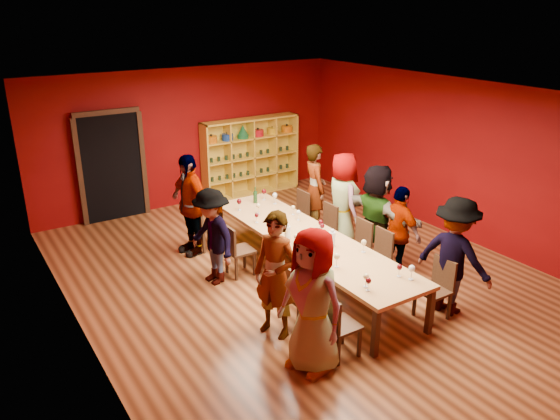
% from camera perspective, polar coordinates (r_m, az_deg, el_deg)
% --- Properties ---
extents(room_shell, '(7.10, 9.10, 3.04)m').
position_cam_1_polar(room_shell, '(8.46, 3.07, 1.77)').
color(room_shell, '#572D17').
rests_on(room_shell, ground).
extents(tasting_table, '(1.10, 4.50, 0.75)m').
position_cam_1_polar(tasting_table, '(8.76, 2.97, -3.19)').
color(tasting_table, '#B5834B').
rests_on(tasting_table, ground).
extents(doorway, '(1.40, 0.17, 2.30)m').
position_cam_1_polar(doorway, '(11.72, -17.20, 4.36)').
color(doorway, black).
rests_on(doorway, ground).
extents(shelving_unit, '(2.40, 0.40, 1.80)m').
position_cam_1_polar(shelving_unit, '(12.82, -3.15, 5.99)').
color(shelving_unit, gold).
rests_on(shelving_unit, ground).
extents(chair_person_left_0, '(0.42, 0.42, 0.89)m').
position_cam_1_polar(chair_person_left_0, '(7.03, 5.92, -11.65)').
color(chair_person_left_0, black).
rests_on(chair_person_left_0, ground).
extents(person_left_0, '(0.70, 1.00, 1.86)m').
position_cam_1_polar(person_left_0, '(6.60, 3.39, -9.49)').
color(person_left_0, '#505055').
rests_on(person_left_0, ground).
extents(chair_person_left_1, '(0.42, 0.42, 0.89)m').
position_cam_1_polar(chair_person_left_1, '(7.63, 1.82, -8.73)').
color(chair_person_left_1, black).
rests_on(chair_person_left_1, ground).
extents(person_left_1, '(0.69, 0.78, 1.77)m').
position_cam_1_polar(person_left_1, '(7.27, -0.47, -6.81)').
color(person_left_1, '#131536').
rests_on(person_left_1, ground).
extents(chair_person_left_3, '(0.42, 0.42, 0.89)m').
position_cam_1_polar(chair_person_left_3, '(9.00, -4.65, -3.97)').
color(chair_person_left_3, black).
rests_on(chair_person_left_3, ground).
extents(person_left_3, '(0.54, 1.07, 1.59)m').
position_cam_1_polar(person_left_3, '(8.71, -7.11, -2.78)').
color(person_left_3, silver).
rests_on(person_left_3, ground).
extents(chair_person_left_4, '(0.42, 0.42, 0.89)m').
position_cam_1_polar(chair_person_left_4, '(10.02, -7.99, -1.45)').
color(chair_person_left_4, black).
rests_on(chair_person_left_4, ground).
extents(person_left_4, '(0.64, 1.14, 1.84)m').
position_cam_1_polar(person_left_4, '(9.78, -9.42, 0.56)').
color(person_left_4, '#C1818E').
rests_on(person_left_4, ground).
extents(chair_person_right_0, '(0.42, 0.42, 0.89)m').
position_cam_1_polar(chair_person_right_0, '(8.15, 16.15, -7.57)').
color(chair_person_right_0, black).
rests_on(chair_person_right_0, ground).
extents(person_right_0, '(0.70, 1.21, 1.76)m').
position_cam_1_polar(person_right_0, '(8.18, 17.75, -4.62)').
color(person_right_0, '#454549').
rests_on(person_right_0, ground).
extents(chair_person_right_1, '(0.42, 0.42, 0.89)m').
position_cam_1_polar(chair_person_right_1, '(8.91, 10.23, -4.52)').
color(chair_person_right_1, black).
rests_on(chair_person_right_1, ground).
extents(person_right_1, '(0.42, 0.91, 1.55)m').
position_cam_1_polar(person_right_1, '(9.07, 12.34, -2.27)').
color(person_right_1, white).
rests_on(person_right_1, ground).
extents(chair_person_right_2, '(0.42, 0.42, 0.89)m').
position_cam_1_polar(chair_person_right_2, '(9.23, 8.22, -3.46)').
color(chair_person_right_2, black).
rests_on(chair_person_right_2, ground).
extents(person_right_2, '(0.52, 1.69, 1.81)m').
position_cam_1_polar(person_right_2, '(9.30, 10.03, -0.66)').
color(person_right_2, '#5372AC').
rests_on(person_right_2, ground).
extents(chair_person_right_3, '(0.42, 0.42, 0.89)m').
position_cam_1_polar(chair_person_right_3, '(9.88, 4.78, -1.65)').
color(chair_person_right_3, black).
rests_on(chair_person_right_3, ground).
extents(person_right_3, '(0.64, 0.95, 1.79)m').
position_cam_1_polar(person_right_3, '(9.95, 6.57, 0.93)').
color(person_right_3, '#5671B2').
rests_on(person_right_3, ground).
extents(chair_person_right_4, '(0.42, 0.42, 0.89)m').
position_cam_1_polar(chair_person_right_4, '(10.53, 1.93, -0.13)').
color(chair_person_right_4, black).
rests_on(chair_person_right_4, ground).
extents(person_right_4, '(0.62, 0.74, 1.77)m').
position_cam_1_polar(person_right_4, '(10.61, 3.66, 2.24)').
color(person_right_4, '#CA8792').
rests_on(person_right_4, ground).
extents(wine_glass_0, '(0.09, 0.09, 0.22)m').
position_cam_1_polar(wine_glass_0, '(10.12, -0.54, 1.49)').
color(wine_glass_0, silver).
rests_on(wine_glass_0, tasting_table).
extents(wine_glass_1, '(0.09, 0.09, 0.22)m').
position_cam_1_polar(wine_glass_1, '(7.58, 13.61, -6.03)').
color(wine_glass_1, silver).
rests_on(wine_glass_1, tasting_table).
extents(wine_glass_2, '(0.09, 0.09, 0.22)m').
position_cam_1_polar(wine_glass_2, '(7.75, 5.96, -4.91)').
color(wine_glass_2, silver).
rests_on(wine_glass_2, tasting_table).
extents(wine_glass_3, '(0.09, 0.09, 0.22)m').
position_cam_1_polar(wine_glass_3, '(10.34, -1.68, 1.89)').
color(wine_glass_3, silver).
rests_on(wine_glass_3, tasting_table).
extents(wine_glass_4, '(0.07, 0.07, 0.19)m').
position_cam_1_polar(wine_glass_4, '(8.83, 4.43, -1.71)').
color(wine_glass_4, silver).
rests_on(wine_glass_4, tasting_table).
extents(wine_glass_5, '(0.07, 0.07, 0.18)m').
position_cam_1_polar(wine_glass_5, '(9.26, -2.45, -0.59)').
color(wine_glass_5, silver).
rests_on(wine_glass_5, tasting_table).
extents(wine_glass_6, '(0.08, 0.08, 0.19)m').
position_cam_1_polar(wine_glass_6, '(8.62, 0.57, -2.19)').
color(wine_glass_6, silver).
rests_on(wine_glass_6, tasting_table).
extents(wine_glass_7, '(0.08, 0.08, 0.20)m').
position_cam_1_polar(wine_glass_7, '(7.29, 8.98, -6.95)').
color(wine_glass_7, silver).
rests_on(wine_glass_7, tasting_table).
extents(wine_glass_8, '(0.09, 0.09, 0.22)m').
position_cam_1_polar(wine_glass_8, '(9.84, -4.29, 0.84)').
color(wine_glass_8, silver).
rests_on(wine_glass_8, tasting_table).
extents(wine_glass_9, '(0.08, 0.08, 0.20)m').
position_cam_1_polar(wine_glass_9, '(7.89, 5.03, -4.50)').
color(wine_glass_9, silver).
rests_on(wine_glass_9, tasting_table).
extents(wine_glass_10, '(0.08, 0.08, 0.19)m').
position_cam_1_polar(wine_glass_10, '(9.66, -2.28, 0.40)').
color(wine_glass_10, silver).
rests_on(wine_glass_10, tasting_table).
extents(wine_glass_11, '(0.07, 0.07, 0.19)m').
position_cam_1_polar(wine_glass_11, '(7.21, 9.22, -7.37)').
color(wine_glass_11, silver).
rests_on(wine_glass_11, tasting_table).
extents(wine_glass_12, '(0.08, 0.08, 0.21)m').
position_cam_1_polar(wine_glass_12, '(8.26, 8.75, -3.44)').
color(wine_glass_12, silver).
rests_on(wine_glass_12, tasting_table).
extents(wine_glass_13, '(0.07, 0.07, 0.18)m').
position_cam_1_polar(wine_glass_13, '(9.61, 1.38, 0.22)').
color(wine_glass_13, silver).
rests_on(wine_glass_13, tasting_table).
extents(wine_glass_14, '(0.08, 0.08, 0.21)m').
position_cam_1_polar(wine_glass_14, '(8.91, 4.27, -1.37)').
color(wine_glass_14, silver).
rests_on(wine_glass_14, tasting_table).
extents(wine_glass_15, '(0.07, 0.07, 0.18)m').
position_cam_1_polar(wine_glass_15, '(9.37, 1.94, -0.29)').
color(wine_glass_15, silver).
rests_on(wine_glass_15, tasting_table).
extents(wine_glass_16, '(0.08, 0.08, 0.19)m').
position_cam_1_polar(wine_glass_16, '(7.64, 12.38, -5.91)').
color(wine_glass_16, silver).
rests_on(wine_glass_16, tasting_table).
extents(wine_glass_17, '(0.08, 0.08, 0.21)m').
position_cam_1_polar(wine_glass_17, '(8.37, 1.73, -2.85)').
color(wine_glass_17, silver).
rests_on(wine_glass_17, tasting_table).
extents(spittoon_bowl, '(0.26, 0.26, 0.14)m').
position_cam_1_polar(spittoon_bowl, '(8.76, 3.86, -2.41)').
color(spittoon_bowl, silver).
rests_on(spittoon_bowl, tasting_table).
extents(carafe_a, '(0.10, 0.10, 0.24)m').
position_cam_1_polar(carafe_a, '(8.65, 0.79, -2.31)').
color(carafe_a, silver).
rests_on(carafe_a, tasting_table).
extents(carafe_b, '(0.12, 0.12, 0.27)m').
position_cam_1_polar(carafe_b, '(8.43, 5.46, -2.97)').
color(carafe_b, silver).
rests_on(carafe_b, tasting_table).
extents(wine_bottle, '(0.08, 0.08, 0.31)m').
position_cam_1_polar(wine_bottle, '(10.20, -2.60, 1.38)').
color(wine_bottle, '#143718').
rests_on(wine_bottle, tasting_table).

